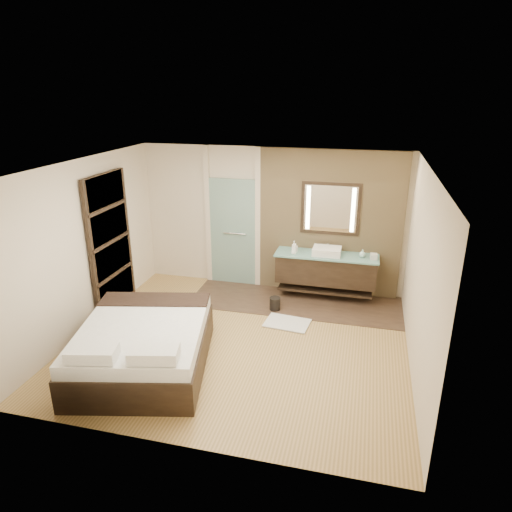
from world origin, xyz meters
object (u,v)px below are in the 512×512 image
(vanity, at_px, (326,269))
(bed, at_px, (144,346))
(waste_bin, at_px, (275,304))
(mirror_unit, at_px, (330,209))

(vanity, distance_m, bed, 3.63)
(bed, height_order, waste_bin, bed)
(mirror_unit, xyz_separation_m, bed, (-2.21, -3.11, -1.31))
(mirror_unit, bearing_deg, bed, -125.46)
(vanity, height_order, waste_bin, vanity)
(mirror_unit, relative_size, waste_bin, 4.46)
(bed, relative_size, waste_bin, 10.18)
(waste_bin, bearing_deg, mirror_unit, 50.20)
(vanity, xyz_separation_m, bed, (-2.21, -2.87, -0.24))
(bed, bearing_deg, vanity, 39.58)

